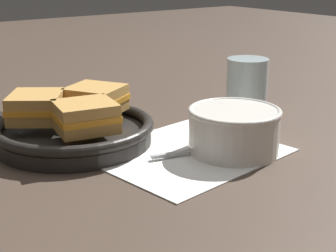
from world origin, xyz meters
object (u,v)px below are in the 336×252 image
Objects in this scene: soup_bowl at (234,128)px; spoon at (208,149)px; sandwich_near_right at (96,99)px; drinking_glass at (247,89)px; sandwich_near_left at (86,116)px; sandwich_far_left at (36,107)px; skillet at (73,132)px.

soup_bowl is 1.07× the size of spoon.
sandwich_near_right is 1.03× the size of drinking_glass.
sandwich_near_left is 0.11m from sandwich_far_left.
sandwich_far_left is (-0.11, 0.01, 0.00)m from sandwich_near_right.
soup_bowl is 0.33m from sandwich_far_left.
sandwich_near_right is at bearing -7.77° from sandwich_far_left.
spoon is at bearing -151.42° from drinking_glass.
sandwich_near_right is at bearing 52.23° from sandwich_near_left.
skillet is 2.83× the size of sandwich_far_left.
sandwich_near_left is at bearing -67.77° from sandwich_far_left.
drinking_glass reaches higher than sandwich_near_right.
drinking_glass is (0.39, -0.11, -0.00)m from sandwich_far_left.
sandwich_near_left reaches higher than skillet.
spoon is 0.23m from skillet.
drinking_glass reaches higher than skillet.
sandwich_near_left and sandwich_near_right have the same top height.
spoon is at bearing -63.69° from sandwich_near_right.
sandwich_far_left is 1.04× the size of drinking_glass.
drinking_glass is at bearing -15.71° from sandwich_far_left.
sandwich_far_left is at bearing 112.23° from sandwich_near_left.
sandwich_near_right is at bearing 20.26° from skillet.
spoon is 1.17× the size of drinking_glass.
skillet is 0.08m from sandwich_near_left.
sandwich_near_right is (-0.13, 0.21, 0.02)m from soup_bowl.
sandwich_near_right is at bearing 161.44° from drinking_glass.
drinking_glass is at bearing 39.19° from soup_bowl.
sandwich_near_right reaches higher than soup_bowl.
skillet is 0.07m from sandwich_far_left.
sandwich_far_left is (-0.20, 0.21, 0.06)m from spoon.
spoon is 1.13× the size of sandwich_near_right.
sandwich_near_right is at bearing 130.74° from spoon.
sandwich_near_left is (-0.01, -0.06, 0.04)m from skillet.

